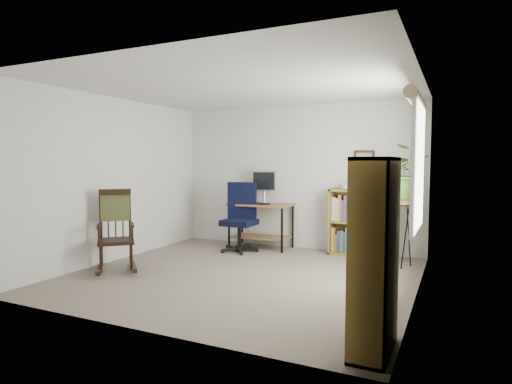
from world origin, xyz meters
The scene contains 18 objects.
floor centered at (0.00, 0.00, 0.00)m, with size 4.20×4.00×0.00m, color gray.
ceiling centered at (0.00, 0.00, 2.40)m, with size 4.20×4.00×0.00m, color silver.
wall_back centered at (0.00, 2.00, 1.20)m, with size 4.20×0.00×2.40m, color silver.
wall_front centered at (0.00, -2.00, 1.20)m, with size 4.20×0.00×2.40m, color silver.
wall_left centered at (-2.10, 0.00, 1.20)m, with size 0.00×4.00×2.40m, color silver.
wall_right centered at (2.10, 0.00, 1.20)m, with size 0.00×4.00×2.40m, color silver.
window centered at (2.06, 0.30, 1.40)m, with size 0.12×1.20×1.50m, color silver, non-canonical shape.
desk centered at (-0.52, 1.70, 0.38)m, with size 1.05×0.58×0.75m, color olive, non-canonical shape.
monitor centered at (-0.52, 1.84, 1.03)m, with size 0.46×0.16×0.56m, color silver, non-canonical shape.
keyboard centered at (-0.52, 1.58, 0.77)m, with size 0.40×0.15×0.03m, color black.
office_chair centered at (-0.71, 1.27, 0.57)m, with size 0.62×0.62×1.14m, color black, non-canonical shape.
rocking_chair centered at (-1.63, -0.53, 0.55)m, with size 0.57×0.95×1.11m, color black, non-canonical shape.
low_bookshelf centered at (1.14, 1.82, 0.52)m, with size 0.98×0.33×1.03m, color olive, non-canonical shape.
tall_bookshelf centered at (1.92, -1.56, 0.75)m, with size 0.28×0.65×1.49m, color olive, non-canonical shape.
plant_stand centered at (1.80, 1.34, 0.51)m, with size 0.28×0.28×1.02m, color black, non-canonical shape.
spider_plant centered at (1.80, 1.34, 1.68)m, with size 1.69×1.88×1.46m, color #335F21.
potted_plant_small centered at (1.42, 1.83, 1.08)m, with size 0.13×0.24×0.11m, color #335F21.
framed_picture centered at (1.14, 1.97, 1.48)m, with size 0.32×0.04×0.32m, color black, non-canonical shape.
Camera 1 is at (2.47, -4.83, 1.45)m, focal length 30.00 mm.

